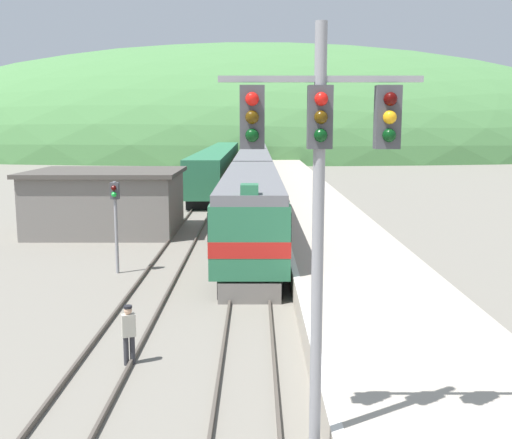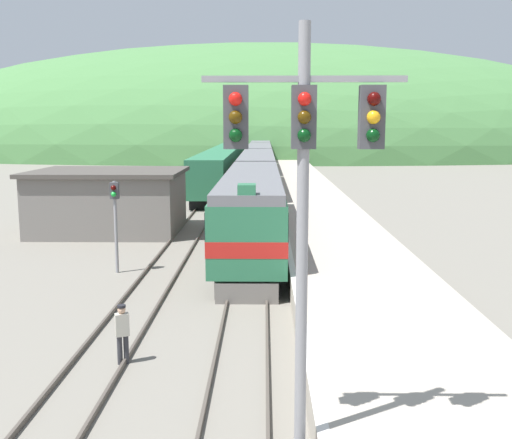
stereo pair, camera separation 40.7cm
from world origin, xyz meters
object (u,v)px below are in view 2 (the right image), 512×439
Objects in this scene: carriage_third at (260,160)px; siding_train at (224,165)px; carriage_second at (257,174)px; express_train_lead_car at (252,209)px; signal_post_siding at (115,208)px; signal_mast_main at (303,179)px; track_worker at (122,331)px; carriage_fourth at (261,152)px.

siding_train is (-3.85, -7.26, -0.18)m from carriage_third.
express_train_lead_car is at bearing -90.00° from carriage_second.
carriage_third is at bearing 83.08° from signal_post_siding.
carriage_second is 21.76m from carriage_third.
carriage_third is 2.60× the size of signal_mast_main.
express_train_lead_car reaches higher than siding_train.
carriage_third is at bearing 62.07° from siding_train.
track_worker is at bearing -93.15° from carriage_third.
track_worker is (-3.18, -79.64, -1.22)m from carriage_fourth.
express_train_lead_car reaches higher than carriage_second.
carriage_fourth is at bearing 82.44° from siding_train.
signal_mast_main is 17.31m from signal_post_siding.
signal_post_siding is (-5.81, -26.08, 0.73)m from carriage_second.
signal_post_siding reaches higher than track_worker.
express_train_lead_car reaches higher than carriage_third.
carriage_third is at bearing 86.85° from track_worker.
carriage_fourth is 79.71m from track_worker.
express_train_lead_car is 35.93m from siding_train.
carriage_third is 0.47× the size of siding_train.
signal_mast_main is at bearing -88.25° from carriage_second.
express_train_lead_car is 4.82× the size of signal_post_siding.
signal_mast_main is (1.27, -63.41, 3.39)m from carriage_third.
carriage_third is at bearing -90.00° from carriage_fourth.
track_worker is at bearing -102.07° from express_train_lead_car.
siding_train is at bearing 96.15° from express_train_lead_car.
track_worker is at bearing -75.37° from signal_post_siding.
carriage_third is 48.19m from signal_post_siding.
carriage_fourth is 2.60× the size of signal_mast_main.
signal_post_siding is 10.56m from track_worker.
carriage_second is 0.47× the size of siding_train.
siding_train reaches higher than track_worker.
siding_train is 50.63m from track_worker.
express_train_lead_car is 42.99m from carriage_third.
siding_train is 26.88× the size of track_worker.
express_train_lead_car is at bearing 93.56° from signal_mast_main.
express_train_lead_car is 15.28m from track_worker.
siding_train is at bearing 87.24° from signal_post_siding.
carriage_fourth is 29.28m from siding_train.
carriage_third is 57.98m from track_worker.
express_train_lead_car is 7.60m from signal_post_siding.
express_train_lead_car is 0.44× the size of siding_train.
siding_train is 11.04× the size of signal_post_siding.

